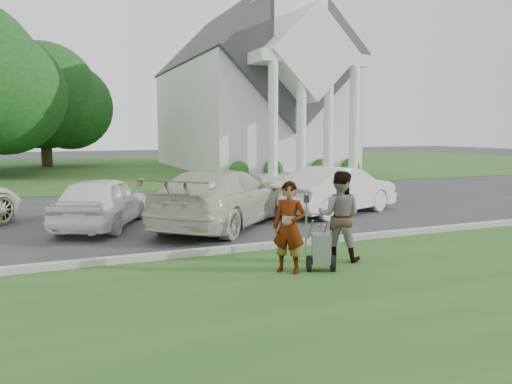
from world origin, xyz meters
TOP-DOWN VIEW (x-y plane):
  - ground at (0.00, 0.00)m, footprint 120.00×120.00m
  - grass_strip at (0.00, -3.00)m, footprint 80.00×7.00m
  - church_lawn at (0.00, 27.00)m, footprint 80.00×30.00m
  - curb at (0.00, 0.55)m, footprint 80.00×0.18m
  - church at (9.00, 23.11)m, footprint 9.19×19.00m
  - tree_back at (-4.01, 29.99)m, footprint 9.61×7.60m
  - striping_cart at (0.63, -1.41)m, footprint 0.76×1.10m
  - person_left at (0.05, -1.27)m, footprint 0.71×0.71m
  - person_right at (1.35, -0.87)m, footprint 1.10×1.06m
  - parking_meter_near at (0.95, -0.24)m, footprint 0.09×0.08m
  - car_b at (-2.62, 4.58)m, footprint 3.18×4.38m
  - car_c at (0.38, 3.46)m, footprint 5.28×5.40m
  - car_d at (4.40, 4.12)m, footprint 4.70×3.03m

SIDE VIEW (x-z plane):
  - ground at x=0.00m, z-range 0.00..0.00m
  - grass_strip at x=0.00m, z-range 0.00..0.01m
  - church_lawn at x=0.00m, z-range 0.00..0.01m
  - curb at x=0.00m, z-range 0.00..0.15m
  - striping_cart at x=0.63m, z-range -0.07..0.88m
  - car_b at x=-2.62m, z-range 0.00..1.39m
  - car_d at x=4.40m, z-range 0.00..1.46m
  - car_c at x=0.38m, z-range 0.00..1.56m
  - parking_meter_near at x=0.95m, z-range 0.17..1.45m
  - person_left at x=0.05m, z-range 0.00..1.66m
  - person_right at x=1.35m, z-range 0.00..1.78m
  - tree_back at x=-4.01m, z-range 0.28..9.17m
  - church at x=9.00m, z-range -6.11..17.99m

